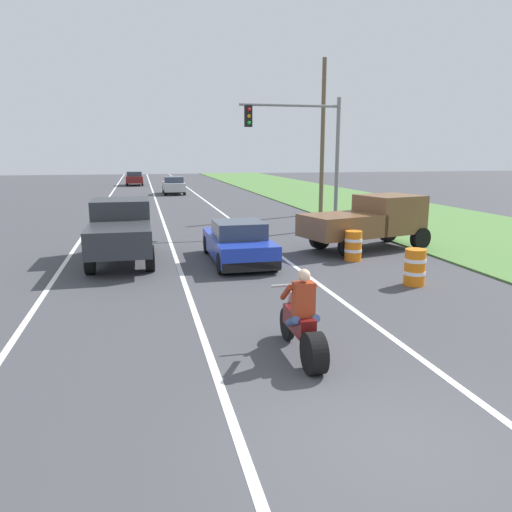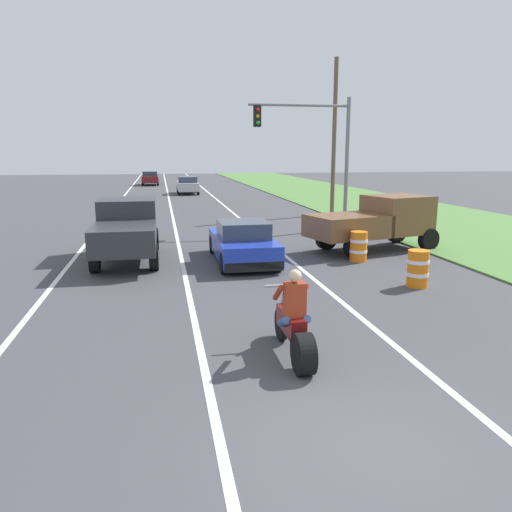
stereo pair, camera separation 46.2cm
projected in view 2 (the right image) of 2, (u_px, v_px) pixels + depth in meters
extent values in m
plane|color=#424247|center=(372.00, 451.00, 6.02)|extent=(160.00, 160.00, 0.00)
cube|color=white|center=(100.00, 226.00, 24.25)|extent=(0.14, 120.00, 0.01)
cube|color=white|center=(245.00, 222.00, 25.57)|extent=(0.14, 120.00, 0.01)
cube|color=white|center=(174.00, 224.00, 24.91)|extent=(0.14, 120.00, 0.01)
cube|color=#517F3D|center=(425.00, 217.00, 27.43)|extent=(10.00, 120.00, 0.06)
cylinder|color=black|center=(304.00, 354.00, 8.05)|extent=(0.28, 0.69, 0.69)
cylinder|color=black|center=(281.00, 324.00, 9.54)|extent=(0.12, 0.63, 0.63)
cube|color=#590F0F|center=(291.00, 322.00, 8.79)|extent=(0.28, 1.10, 0.36)
cylinder|color=#B2B2B7|center=(282.00, 307.00, 9.39)|extent=(0.08, 0.36, 0.73)
cylinder|color=#A5A5AA|center=(283.00, 285.00, 9.28)|extent=(0.70, 0.05, 0.05)
cube|color=#993319|center=(295.00, 300.00, 8.47)|extent=(0.36, 0.24, 0.60)
sphere|color=beige|center=(295.00, 276.00, 8.38)|extent=(0.22, 0.22, 0.22)
cylinder|color=#384C7A|center=(284.00, 322.00, 8.54)|extent=(0.14, 0.47, 0.32)
cylinder|color=#993319|center=(278.00, 293.00, 8.70)|extent=(0.10, 0.51, 0.40)
cylinder|color=#384C7A|center=(304.00, 321.00, 8.61)|extent=(0.14, 0.47, 0.32)
cylinder|color=#993319|center=(302.00, 291.00, 8.78)|extent=(0.10, 0.51, 0.40)
cube|color=#1E38B2|center=(242.00, 246.00, 16.38)|extent=(1.80, 4.30, 0.64)
cube|color=#333D4C|center=(243.00, 229.00, 16.07)|extent=(1.56, 1.70, 0.52)
cube|color=black|center=(254.00, 266.00, 14.46)|extent=(1.76, 0.20, 0.28)
cylinder|color=black|center=(213.00, 244.00, 17.82)|extent=(0.24, 0.64, 0.64)
cylinder|color=black|center=(257.00, 243.00, 18.11)|extent=(0.24, 0.64, 0.64)
cylinder|color=black|center=(225.00, 263.00, 14.74)|extent=(0.24, 0.64, 0.64)
cylinder|color=black|center=(277.00, 261.00, 15.03)|extent=(0.24, 0.64, 0.64)
cube|color=#2D3035|center=(128.00, 219.00, 17.28)|extent=(1.90, 2.10, 1.40)
cube|color=#333D4C|center=(128.00, 207.00, 17.54)|extent=(1.67, 0.29, 0.57)
cube|color=#2D3035|center=(124.00, 238.00, 15.18)|extent=(1.90, 2.70, 0.80)
cylinder|color=black|center=(106.00, 240.00, 18.07)|extent=(0.28, 0.80, 0.80)
cylinder|color=black|center=(155.00, 239.00, 18.39)|extent=(0.28, 0.80, 0.80)
cylinder|color=black|center=(95.00, 260.00, 14.85)|extent=(0.28, 0.80, 0.80)
cylinder|color=black|center=(154.00, 257.00, 15.17)|extent=(0.28, 0.80, 0.80)
cube|color=brown|center=(397.00, 214.00, 18.55)|extent=(2.52, 2.38, 1.40)
cube|color=#333D4C|center=(405.00, 204.00, 18.62)|extent=(0.71, 1.69, 0.57)
cube|color=brown|center=(348.00, 226.00, 17.66)|extent=(3.10, 2.53, 0.80)
cylinder|color=black|center=(396.00, 233.00, 19.84)|extent=(0.85, 0.48, 0.80)
cylinder|color=black|center=(429.00, 239.00, 18.31)|extent=(0.85, 0.48, 0.80)
cylinder|color=black|center=(326.00, 239.00, 18.41)|extent=(0.85, 0.48, 0.80)
cylinder|color=black|center=(355.00, 247.00, 16.88)|extent=(0.85, 0.48, 0.80)
cylinder|color=gray|center=(347.00, 164.00, 22.95)|extent=(0.18, 0.18, 6.00)
cylinder|color=gray|center=(300.00, 105.00, 21.99)|extent=(4.63, 0.12, 0.12)
cube|color=black|center=(257.00, 116.00, 21.74)|extent=(0.32, 0.24, 0.90)
sphere|color=red|center=(258.00, 109.00, 21.55)|extent=(0.16, 0.16, 0.16)
sphere|color=orange|center=(258.00, 116.00, 21.61)|extent=(0.16, 0.16, 0.16)
sphere|color=green|center=(258.00, 123.00, 21.66)|extent=(0.16, 0.16, 0.16)
cylinder|color=brown|center=(334.00, 138.00, 28.06)|extent=(0.24, 0.24, 8.68)
cylinder|color=orange|center=(418.00, 269.00, 13.28)|extent=(0.56, 0.56, 1.00)
cylinder|color=white|center=(418.00, 261.00, 13.24)|extent=(0.58, 0.58, 0.10)
cylinder|color=white|center=(417.00, 274.00, 13.31)|extent=(0.58, 0.58, 0.10)
cylinder|color=orange|center=(359.00, 246.00, 16.39)|extent=(0.56, 0.56, 1.00)
cylinder|color=white|center=(359.00, 241.00, 16.35)|extent=(0.58, 0.58, 0.10)
cylinder|color=white|center=(358.00, 251.00, 16.42)|extent=(0.58, 0.58, 0.10)
cube|color=#B2B2B7|center=(188.00, 186.00, 43.06)|extent=(1.76, 4.00, 0.70)
cube|color=#333D4C|center=(187.00, 179.00, 42.75)|extent=(1.56, 2.00, 0.50)
cylinder|color=black|center=(178.00, 189.00, 44.33)|extent=(0.20, 0.60, 0.60)
cylinder|color=black|center=(196.00, 189.00, 44.63)|extent=(0.20, 0.60, 0.60)
cylinder|color=black|center=(179.00, 192.00, 41.64)|extent=(0.20, 0.60, 0.60)
cylinder|color=black|center=(198.00, 191.00, 41.94)|extent=(0.20, 0.60, 0.60)
cube|color=maroon|center=(150.00, 179.00, 54.51)|extent=(1.76, 4.00, 0.70)
cube|color=#333D4C|center=(150.00, 174.00, 54.19)|extent=(1.56, 2.00, 0.50)
cylinder|color=black|center=(143.00, 182.00, 55.78)|extent=(0.20, 0.60, 0.60)
cylinder|color=black|center=(158.00, 182.00, 56.07)|extent=(0.20, 0.60, 0.60)
cylinder|color=black|center=(143.00, 183.00, 53.09)|extent=(0.20, 0.60, 0.60)
cylinder|color=black|center=(158.00, 183.00, 53.38)|extent=(0.20, 0.60, 0.60)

